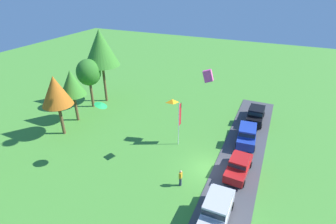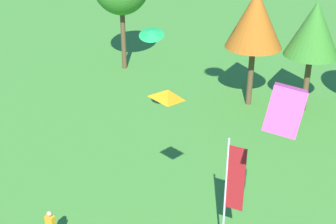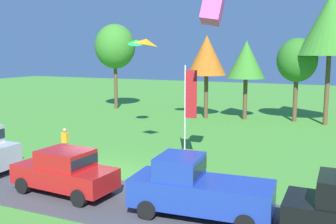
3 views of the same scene
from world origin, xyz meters
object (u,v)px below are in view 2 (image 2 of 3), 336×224
tree_right_of_center (255,20)px  kite_diamond_over_trees (168,94)px  kite_delta_high_right (151,33)px  tree_lone_near (314,30)px  flag_banner (232,186)px  kite_box_topmost (285,110)px

tree_right_of_center → kite_diamond_over_trees: bearing=-84.9°
kite_delta_high_right → kite_diamond_over_trees: 6.58m
tree_right_of_center → tree_lone_near: 3.43m
tree_lone_near → flag_banner: size_ratio=1.33×
kite_diamond_over_trees → tree_right_of_center: bearing=95.1°
flag_banner → kite_box_topmost: kite_box_topmost is taller
kite_delta_high_right → kite_box_topmost: 11.19m
flag_banner → kite_box_topmost: 5.40m
tree_right_of_center → kite_box_topmost: size_ratio=6.13×
tree_right_of_center → flag_banner: bearing=-74.6°
tree_right_of_center → kite_delta_high_right: tree_right_of_center is taller
tree_right_of_center → tree_lone_near: (3.32, 0.77, -0.36)m
tree_lone_near → kite_delta_high_right: bearing=-123.0°
tree_right_of_center → flag_banner: (3.69, -13.44, -2.27)m
tree_lone_near → flag_banner: tree_lone_near is taller
flag_banner → kite_delta_high_right: 8.77m
kite_diamond_over_trees → kite_box_topmost: (4.46, -2.13, 1.34)m
tree_lone_near → flag_banner: (0.37, -14.21, -1.91)m
tree_right_of_center → kite_box_topmost: 16.87m
tree_lone_near → kite_box_topmost: size_ratio=5.74×
tree_lone_near → tree_right_of_center: bearing=-167.0°
tree_right_of_center → kite_box_topmost: kite_box_topmost is taller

